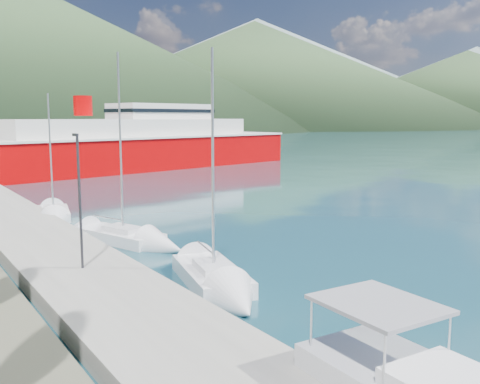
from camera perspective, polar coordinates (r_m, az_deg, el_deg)
quay at (r=37.49m, az=-22.23°, el=-3.64°), size 5.00×88.00×0.80m
hills_far at (r=651.33m, az=-20.44°, el=13.67°), size 1480.00×900.00×180.00m
hills_near at (r=401.43m, az=-17.57°, el=13.60°), size 1010.00×520.00×115.00m
lamp_posts at (r=26.01m, az=-17.58°, el=-0.09°), size 0.15×45.89×6.06m
sailboat_near at (r=23.13m, az=-1.70°, el=-10.32°), size 4.26×8.31×11.46m
sailboat_mid at (r=32.22m, az=-10.45°, el=-5.19°), size 4.77×8.75×12.20m
sailboat_far at (r=41.09m, az=-19.20°, el=-2.66°), size 3.66×7.22×10.15m
ferry at (r=79.81m, az=-11.38°, el=4.80°), size 56.32×23.34×10.94m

